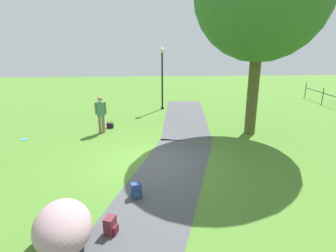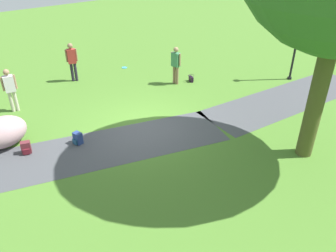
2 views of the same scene
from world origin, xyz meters
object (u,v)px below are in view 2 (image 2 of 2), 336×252
(spare_backpack_on_lawn, at_px, (78,138))
(backpack_by_boulder, at_px, (26,148))
(lawn_boulder, at_px, (2,132))
(man_near_boulder, at_px, (72,59))
(lamp_post, at_px, (299,31))
(handbag_on_grass, at_px, (191,79))
(frisbee_on_grass, at_px, (124,68))
(passerby_on_path, at_px, (10,87))
(woman_with_handbag, at_px, (176,63))

(spare_backpack_on_lawn, bearing_deg, backpack_by_boulder, -18.49)
(lawn_boulder, distance_m, spare_backpack_on_lawn, 2.36)
(lawn_boulder, bearing_deg, man_near_boulder, -138.66)
(lamp_post, distance_m, handbag_on_grass, 5.13)
(lamp_post, height_order, handbag_on_grass, lamp_post)
(handbag_on_grass, bearing_deg, spare_backpack_on_lawn, 13.73)
(frisbee_on_grass, bearing_deg, lawn_boulder, 28.05)
(spare_backpack_on_lawn, bearing_deg, handbag_on_grass, -166.27)
(passerby_on_path, height_order, handbag_on_grass, passerby_on_path)
(lawn_boulder, xyz_separation_m, passerby_on_path, (-1.01, -2.25, 0.50))
(lawn_boulder, xyz_separation_m, woman_with_handbag, (-7.57, -0.44, 0.50))
(man_near_boulder, bearing_deg, backpack_by_boulder, 50.43)
(handbag_on_grass, bearing_deg, passerby_on_path, -15.97)
(lawn_boulder, xyz_separation_m, man_near_boulder, (-4.13, -3.63, 0.55))
(lawn_boulder, relative_size, woman_with_handbag, 1.04)
(lawn_boulder, distance_m, woman_with_handbag, 7.60)
(frisbee_on_grass, bearing_deg, woman_with_handbag, 102.81)
(woman_with_handbag, bearing_deg, lawn_boulder, 3.33)
(lamp_post, height_order, man_near_boulder, lamp_post)
(woman_with_handbag, bearing_deg, passerby_on_path, -15.42)
(passerby_on_path, height_order, backpack_by_boulder, passerby_on_path)
(lawn_boulder, relative_size, handbag_on_grass, 5.02)
(lawn_boulder, distance_m, frisbee_on_grass, 7.77)
(passerby_on_path, relative_size, spare_backpack_on_lawn, 4.24)
(handbag_on_grass, bearing_deg, frisbee_on_grass, -67.53)
(man_near_boulder, xyz_separation_m, backpack_by_boulder, (3.75, 4.53, -0.84))
(spare_backpack_on_lawn, bearing_deg, passerby_on_path, -76.70)
(man_near_boulder, distance_m, spare_backpack_on_lawn, 5.58)
(lamp_post, height_order, spare_backpack_on_lawn, lamp_post)
(woman_with_handbag, distance_m, passerby_on_path, 6.81)
(woman_with_handbag, relative_size, passerby_on_path, 1.00)
(lamp_post, height_order, frisbee_on_grass, lamp_post)
(lawn_boulder, distance_m, passerby_on_path, 2.52)
(spare_backpack_on_lawn, bearing_deg, woman_with_handbag, -162.13)
(woman_with_handbag, xyz_separation_m, man_near_boulder, (3.44, -3.19, 0.05))
(lamp_post, bearing_deg, backpack_by_boulder, -7.93)
(lamp_post, relative_size, woman_with_handbag, 2.16)
(frisbee_on_grass, bearing_deg, spare_backpack_on_lawn, 45.43)
(man_near_boulder, distance_m, backpack_by_boulder, 5.94)
(lamp_post, bearing_deg, woman_with_handbag, -33.27)
(handbag_on_grass, relative_size, backpack_by_boulder, 0.88)
(lawn_boulder, xyz_separation_m, frisbee_on_grass, (-6.85, -3.65, -0.47))
(man_near_boulder, relative_size, handbag_on_grass, 5.04)
(man_near_boulder, distance_m, passerby_on_path, 3.41)
(man_near_boulder, height_order, backpack_by_boulder, man_near_boulder)
(woman_with_handbag, distance_m, spare_backpack_on_lawn, 6.04)
(backpack_by_boulder, xyz_separation_m, spare_backpack_on_lawn, (-1.49, 0.50, 0.00))
(handbag_on_grass, xyz_separation_m, frisbee_on_grass, (1.44, -3.48, -0.13))
(lawn_boulder, bearing_deg, woman_with_handbag, -176.67)
(woman_with_handbag, height_order, passerby_on_path, woman_with_handbag)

